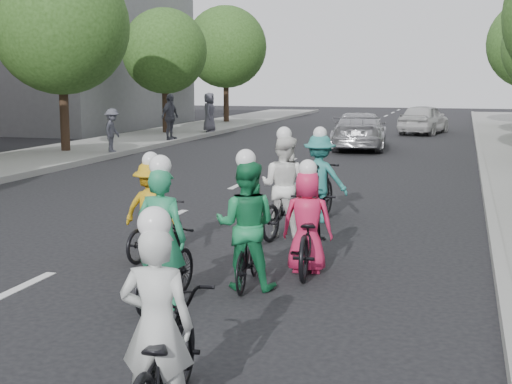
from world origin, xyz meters
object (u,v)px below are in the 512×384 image
at_px(spectator_0, 112,130).
at_px(spectator_2, 209,112).
at_px(follow_car_trail, 424,119).
at_px(cyclist_5, 161,351).
at_px(cyclist_6, 308,231).
at_px(cyclist_4, 284,197).
at_px(cyclist_1, 320,185).
at_px(cyclist_2, 247,235).
at_px(cyclist_3, 153,219).
at_px(cyclist_0, 164,254).
at_px(spectator_1, 170,117).
at_px(follow_car_lead, 360,131).

relative_size(spectator_0, spectator_2, 0.81).
bearing_deg(follow_car_trail, cyclist_5, 100.99).
height_order(cyclist_6, spectator_0, spectator_0).
bearing_deg(cyclist_4, cyclist_1, -94.06).
xyz_separation_m(cyclist_2, cyclist_6, (0.60, 1.02, -0.13)).
xyz_separation_m(cyclist_1, cyclist_5, (0.37, -8.27, -0.13)).
bearing_deg(cyclist_6, cyclist_5, 82.60).
relative_size(cyclist_2, cyclist_3, 1.12).
distance_m(cyclist_1, spectator_0, 13.03).
distance_m(cyclist_4, cyclist_6, 2.33).
relative_size(cyclist_0, cyclist_3, 1.13).
relative_size(cyclist_6, spectator_2, 1.05).
xyz_separation_m(cyclist_2, cyclist_3, (-1.83, 1.12, -0.10)).
relative_size(cyclist_0, cyclist_5, 0.95).
bearing_deg(cyclist_0, cyclist_2, -122.41).
bearing_deg(cyclist_5, cyclist_3, -72.94).
bearing_deg(cyclist_6, spectator_0, -58.03).
distance_m(cyclist_0, cyclist_4, 4.21).
xyz_separation_m(spectator_1, spectator_2, (0.03, 4.71, -0.02)).
xyz_separation_m(cyclist_3, follow_car_lead, (0.63, 17.65, 0.11)).
relative_size(cyclist_1, spectator_1, 0.99).
height_order(cyclist_3, spectator_2, spectator_2).
xyz_separation_m(cyclist_0, follow_car_trail, (1.46, 28.34, 0.10)).
bearing_deg(spectator_1, cyclist_6, -141.21).
height_order(cyclist_6, spectator_2, spectator_2).
bearing_deg(cyclist_6, cyclist_1, -86.66).
bearing_deg(cyclist_5, follow_car_trail, -98.57).
bearing_deg(cyclist_5, follow_car_lead, -93.85).
height_order(cyclist_5, follow_car_trail, cyclist_5).
distance_m(cyclist_5, follow_car_trail, 31.03).
xyz_separation_m(follow_car_trail, spectator_1, (-9.90, -8.34, 0.38)).
height_order(cyclist_2, cyclist_4, cyclist_4).
distance_m(cyclist_0, cyclist_1, 5.63).
bearing_deg(cyclist_3, cyclist_4, -119.23).
bearing_deg(cyclist_2, cyclist_0, 49.33).
bearing_deg(spectator_2, spectator_0, 170.47).
relative_size(cyclist_0, cyclist_2, 1.01).
bearing_deg(follow_car_lead, cyclist_2, 88.64).
xyz_separation_m(cyclist_6, follow_car_lead, (-1.80, 17.75, 0.14)).
xyz_separation_m(cyclist_3, spectator_2, (-7.30, 22.57, 0.49)).
bearing_deg(cyclist_5, spectator_1, -75.09).
distance_m(cyclist_2, follow_car_lead, 18.81).
bearing_deg(cyclist_5, spectator_0, -69.37).
bearing_deg(cyclist_2, spectator_0, -61.77).
bearing_deg(cyclist_3, follow_car_trail, -87.88).
height_order(cyclist_4, cyclist_5, cyclist_4).
height_order(cyclist_2, follow_car_trail, cyclist_2).
bearing_deg(spectator_1, cyclist_4, -140.41).
xyz_separation_m(cyclist_4, cyclist_6, (0.88, -2.15, -0.10)).
bearing_deg(cyclist_6, follow_car_lead, -89.51).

